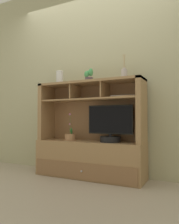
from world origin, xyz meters
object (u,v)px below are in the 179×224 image
(potted_orchid, at_px, (70,137))
(media_console, at_px, (90,147))
(potted_succulent, at_px, (89,76))
(tv_monitor, at_px, (110,127))
(magazine_stack_left, at_px, (123,97))
(ceramic_vase, at_px, (60,78))
(diffuser_bottle, at_px, (124,74))

(potted_orchid, bearing_deg, media_console, 5.39)
(potted_succulent, bearing_deg, potted_orchid, -179.89)
(media_console, height_order, tv_monitor, media_console)
(potted_orchid, distance_m, magazine_stack_left, 0.89)
(media_console, distance_m, potted_orchid, 0.31)
(media_console, relative_size, ceramic_vase, 7.77)
(tv_monitor, xyz_separation_m, ceramic_vase, (-0.75, 0.01, 0.68))
(potted_succulent, relative_size, ceramic_vase, 0.93)
(magazine_stack_left, bearing_deg, potted_orchid, -176.10)
(media_console, xyz_separation_m, potted_orchid, (-0.28, -0.03, 0.12))
(tv_monitor, bearing_deg, ceramic_vase, 179.48)
(diffuser_bottle, bearing_deg, media_console, -177.47)
(tv_monitor, height_order, potted_succulent, potted_succulent)
(potted_succulent, bearing_deg, ceramic_vase, 178.43)
(media_console, xyz_separation_m, ceramic_vase, (-0.46, -0.01, 0.94))
(media_console, height_order, potted_orchid, media_console)
(diffuser_bottle, xyz_separation_m, ceramic_vase, (-0.92, -0.03, 0.03))
(media_console, xyz_separation_m, magazine_stack_left, (0.45, 0.02, 0.63))
(magazine_stack_left, bearing_deg, media_console, -177.05)
(potted_orchid, relative_size, potted_succulent, 2.15)
(media_console, bearing_deg, potted_succulent, -91.07)
(magazine_stack_left, relative_size, ceramic_vase, 1.86)
(potted_orchid, relative_size, magazine_stack_left, 1.07)
(media_console, xyz_separation_m, diffuser_bottle, (0.46, 0.02, 0.91))
(potted_orchid, xyz_separation_m, magazine_stack_left, (0.73, 0.05, 0.51))
(magazine_stack_left, height_order, ceramic_vase, ceramic_vase)
(diffuser_bottle, distance_m, potted_succulent, 0.46)
(media_console, bearing_deg, tv_monitor, -3.97)
(media_console, distance_m, tv_monitor, 0.39)
(magazine_stack_left, bearing_deg, tv_monitor, -164.24)
(potted_orchid, bearing_deg, magazine_stack_left, 3.90)
(potted_orchid, relative_size, diffuser_bottle, 1.17)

